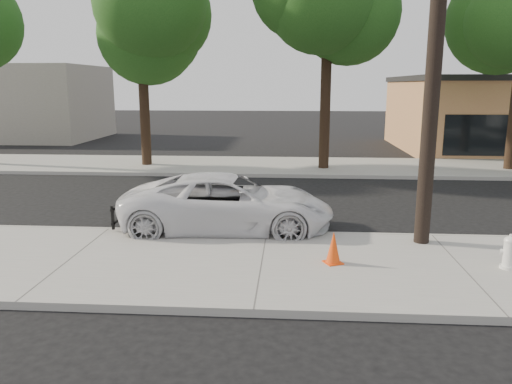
% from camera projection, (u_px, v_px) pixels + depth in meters
% --- Properties ---
extents(ground, '(120.00, 120.00, 0.00)m').
position_uv_depth(ground, '(270.00, 215.00, 14.43)').
color(ground, black).
rests_on(ground, ground).
extents(near_sidewalk, '(90.00, 4.40, 0.15)m').
position_uv_depth(near_sidewalk, '(262.00, 266.00, 10.22)').
color(near_sidewalk, gray).
rests_on(near_sidewalk, ground).
extents(far_sidewalk, '(90.00, 5.00, 0.15)m').
position_uv_depth(far_sidewalk, '(278.00, 166.00, 22.70)').
color(far_sidewalk, gray).
rests_on(far_sidewalk, ground).
extents(curb_near, '(90.00, 0.12, 0.16)m').
position_uv_depth(curb_near, '(267.00, 234.00, 12.37)').
color(curb_near, '#9E9B93').
rests_on(curb_near, ground).
extents(utility_pole, '(1.40, 0.34, 9.00)m').
position_uv_depth(utility_pole, '(436.00, 37.00, 10.56)').
color(utility_pole, black).
rests_on(utility_pole, near_sidewalk).
extents(tree_b, '(4.34, 4.20, 8.45)m').
position_uv_depth(tree_b, '(144.00, 27.00, 21.39)').
color(tree_b, black).
rests_on(tree_b, far_sidewalk).
extents(tree_c, '(4.96, 4.80, 9.55)m').
position_uv_depth(tree_c, '(334.00, 4.00, 20.27)').
color(tree_c, black).
rests_on(tree_c, far_sidewalk).
extents(police_cruiser, '(5.44, 2.67, 1.49)m').
position_uv_depth(police_cruiser, '(228.00, 203.00, 12.73)').
color(police_cruiser, white).
rests_on(police_cruiser, ground).
extents(fire_hydrant, '(0.35, 0.32, 0.66)m').
position_uv_depth(fire_hydrant, '(509.00, 253.00, 9.79)').
color(fire_hydrant, white).
rests_on(fire_hydrant, near_sidewalk).
extents(traffic_cone, '(0.45, 0.45, 0.66)m').
position_uv_depth(traffic_cone, '(333.00, 248.00, 10.09)').
color(traffic_cone, '#F4450C').
rests_on(traffic_cone, near_sidewalk).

